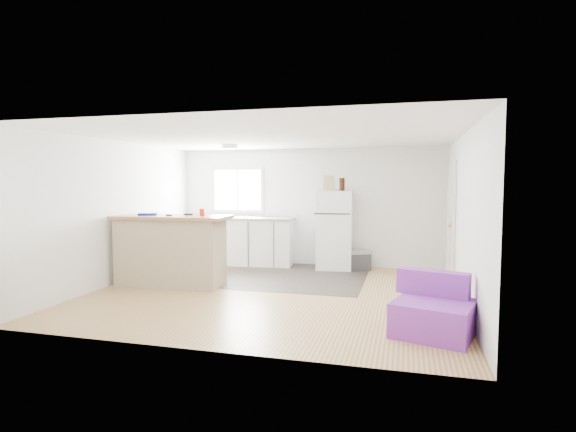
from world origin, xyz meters
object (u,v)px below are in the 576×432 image
(bottle_left, at_px, (341,184))
(bottle_right, at_px, (343,184))
(red_cup, at_px, (202,212))
(cooler, at_px, (356,260))
(cleaner_jug, at_px, (194,279))
(mop, at_px, (181,275))
(kitchen_cabinets, at_px, (241,240))
(blue_tray, at_px, (148,214))
(refrigerator, at_px, (334,230))
(peninsula, at_px, (171,250))
(purple_seat, at_px, (434,312))
(cardboard_box, at_px, (329,183))

(bottle_left, distance_m, bottle_right, 0.07)
(red_cup, xyz_separation_m, bottle_left, (1.97, 2.00, 0.44))
(cooler, distance_m, cleaner_jug, 3.23)
(cooler, relative_size, mop, 0.52)
(kitchen_cabinets, bearing_deg, bottle_right, -6.35)
(cleaner_jug, relative_size, red_cup, 2.69)
(blue_tray, height_order, bottle_left, bottle_left)
(refrigerator, xyz_separation_m, blue_tray, (-2.78, -2.17, 0.41))
(peninsula, relative_size, bottle_left, 7.71)
(purple_seat, height_order, cleaner_jug, purple_seat)
(peninsula, distance_m, red_cup, 0.85)
(kitchen_cabinets, relative_size, purple_seat, 2.24)
(kitchen_cabinets, relative_size, bottle_left, 9.03)
(cleaner_jug, distance_m, blue_tray, 1.33)
(mop, bearing_deg, bottle_right, 17.96)
(peninsula, bearing_deg, cooler, 34.48)
(bottle_right, bearing_deg, mop, -134.93)
(cleaner_jug, distance_m, mop, 0.22)
(mop, relative_size, blue_tray, 3.96)
(red_cup, height_order, bottle_right, bottle_right)
(kitchen_cabinets, relative_size, blue_tray, 7.53)
(purple_seat, xyz_separation_m, bottle_right, (-1.51, 3.47, 1.42))
(mop, height_order, red_cup, red_cup)
(kitchen_cabinets, relative_size, peninsula, 1.17)
(kitchen_cabinets, distance_m, purple_seat, 5.07)
(peninsula, relative_size, cleaner_jug, 5.97)
(cardboard_box, bearing_deg, red_cup, -129.61)
(refrigerator, height_order, cardboard_box, cardboard_box)
(kitchen_cabinets, distance_m, mop, 2.35)
(mop, relative_size, bottle_right, 4.76)
(cooler, height_order, bottle_right, bottle_right)
(kitchen_cabinets, distance_m, bottle_left, 2.40)
(cleaner_jug, height_order, bottle_left, bottle_left)
(kitchen_cabinets, distance_m, refrigerator, 1.97)
(red_cup, distance_m, bottle_right, 2.90)
(cooler, relative_size, red_cup, 5.14)
(purple_seat, bearing_deg, cooler, 126.35)
(mop, bearing_deg, refrigerator, 20.88)
(cooler, height_order, mop, mop)
(blue_tray, bearing_deg, bottle_left, 35.05)
(mop, bearing_deg, blue_tray, 139.08)
(peninsula, bearing_deg, cleaner_jug, -9.05)
(blue_tray, relative_size, cardboard_box, 1.00)
(kitchen_cabinets, distance_m, peninsula, 2.19)
(mop, bearing_deg, kitchen_cabinets, 59.28)
(peninsula, distance_m, mop, 0.49)
(cleaner_jug, height_order, cardboard_box, cardboard_box)
(blue_tray, xyz_separation_m, bottle_right, (2.95, 2.11, 0.49))
(cleaner_jug, relative_size, bottle_left, 1.29)
(kitchen_cabinets, xyz_separation_m, peninsula, (-0.43, -2.15, 0.09))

